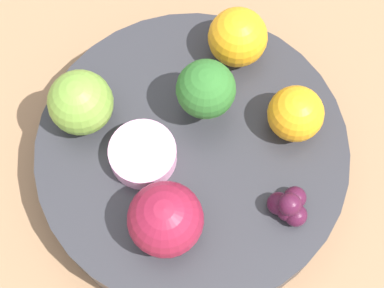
{
  "coord_description": "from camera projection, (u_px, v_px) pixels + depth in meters",
  "views": [
    {
      "loc": [
        -0.1,
        0.14,
        0.53
      ],
      "look_at": [
        0.0,
        0.0,
        0.07
      ],
      "focal_mm": 60.0,
      "sensor_mm": 36.0,
      "label": 1
    }
  ],
  "objects": [
    {
      "name": "table_surface",
      "position": [
        192.0,
        171.0,
        0.55
      ],
      "size": [
        1.2,
        1.2,
        0.02
      ],
      "color": "#936D4C",
      "rests_on": "ground_plane"
    },
    {
      "name": "ground_plane",
      "position": [
        192.0,
        174.0,
        0.56
      ],
      "size": [
        6.0,
        6.0,
        0.0
      ],
      "primitive_type": "plane",
      "color": "gray"
    },
    {
      "name": "orange_back",
      "position": [
        238.0,
        37.0,
        0.51
      ],
      "size": [
        0.05,
        0.05,
        0.05
      ],
      "color": "orange",
      "rests_on": "bowl"
    },
    {
      "name": "apple_red",
      "position": [
        81.0,
        103.0,
        0.49
      ],
      "size": [
        0.05,
        0.05,
        0.05
      ],
      "color": "olive",
      "rests_on": "bowl"
    },
    {
      "name": "orange_front",
      "position": [
        296.0,
        114.0,
        0.49
      ],
      "size": [
        0.04,
        0.04,
        0.04
      ],
      "color": "orange",
      "rests_on": "bowl"
    },
    {
      "name": "small_cup",
      "position": [
        143.0,
        154.0,
        0.49
      ],
      "size": [
        0.05,
        0.05,
        0.02
      ],
      "color": "#EA9EC6",
      "rests_on": "bowl"
    },
    {
      "name": "broccoli",
      "position": [
        206.0,
        90.0,
        0.48
      ],
      "size": [
        0.05,
        0.05,
        0.06
      ],
      "color": "#8CB76B",
      "rests_on": "bowl"
    },
    {
      "name": "grape_cluster",
      "position": [
        290.0,
        206.0,
        0.47
      ],
      "size": [
        0.03,
        0.03,
        0.03
      ],
      "color": "#47142D",
      "rests_on": "bowl"
    },
    {
      "name": "bowl",
      "position": [
        192.0,
        158.0,
        0.52
      ],
      "size": [
        0.25,
        0.25,
        0.04
      ],
      "color": "#2D2D33",
      "rests_on": "table_surface"
    },
    {
      "name": "apple_green",
      "position": [
        165.0,
        219.0,
        0.45
      ],
      "size": [
        0.05,
        0.05,
        0.05
      ],
      "color": "maroon",
      "rests_on": "bowl"
    }
  ]
}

